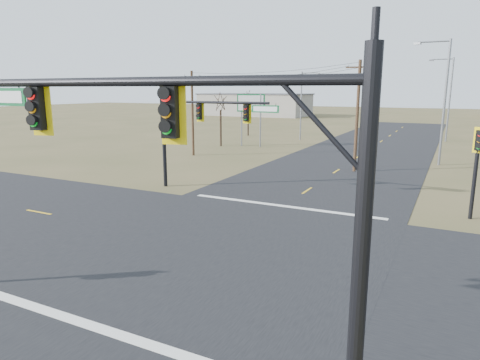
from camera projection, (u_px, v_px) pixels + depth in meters
name	position (u px, v px, depth m)	size (l,w,h in m)	color
ground	(223.00, 247.00, 19.07)	(320.00, 320.00, 0.00)	brown
road_ew	(223.00, 246.00, 19.07)	(160.00, 14.00, 0.02)	black
road_ns	(223.00, 246.00, 19.07)	(14.00, 160.00, 0.02)	black
stop_bar_near	(99.00, 328.00, 12.51)	(12.00, 0.40, 0.01)	silver
stop_bar_far	(284.00, 206.00, 25.61)	(12.00, 0.40, 0.01)	silver
mast_arm_near	(189.00, 156.00, 8.78)	(11.07, 0.52, 7.64)	black
mast_arm_far	(201.00, 121.00, 28.68)	(8.83, 0.46, 6.64)	black
pedestal_signal_ne	(477.00, 154.00, 22.36)	(0.65, 0.58, 4.99)	black
utility_pole_near	(357.00, 115.00, 35.57)	(2.25, 0.47, 9.25)	#48311F
utility_pole_far	(192.00, 112.00, 44.60)	(2.02, 0.92, 8.75)	#48311F
highway_sign	(251.00, 110.00, 51.70)	(3.22, 1.16, 6.33)	slate
streetlight_a	(442.00, 96.00, 38.49)	(3.15, 0.46, 11.23)	slate
streetlight_b	(448.00, 95.00, 56.38)	(3.04, 0.30, 10.94)	slate
streetlight_c	(303.00, 102.00, 58.16)	(2.57, 0.28, 9.23)	slate
bare_tree_a	(221.00, 101.00, 51.86)	(3.26, 3.26, 6.92)	black
bare_tree_b	(248.00, 97.00, 63.78)	(3.60, 3.60, 7.12)	black
warehouse_left	(255.00, 105.00, 114.72)	(28.00, 14.00, 5.50)	#9E978C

